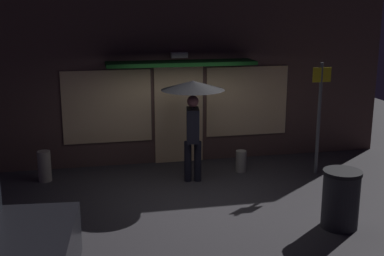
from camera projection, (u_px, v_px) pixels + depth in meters
ground_plane at (200, 195)px, 9.40m from camera, size 18.00×18.00×0.00m
building_facade at (177, 82)px, 11.18m from camera, size 9.78×1.00×3.68m
person_with_umbrella at (193, 100)px, 9.78m from camera, size 1.26×1.26×2.07m
street_sign_post at (319, 112)px, 10.36m from camera, size 0.40×0.07×2.37m
sidewalk_bollard at (241, 161)px, 10.71m from camera, size 0.23×0.23×0.46m
sidewalk_bollard_2 at (44, 166)px, 10.11m from camera, size 0.26×0.26×0.63m
trash_bin at (341, 199)px, 7.95m from camera, size 0.62×0.62×0.96m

